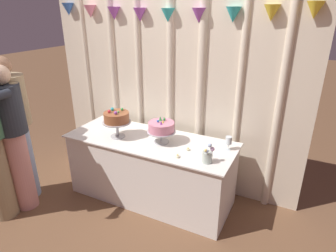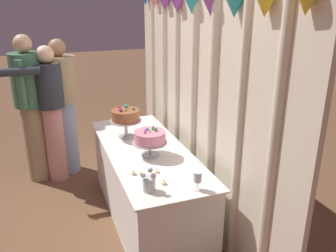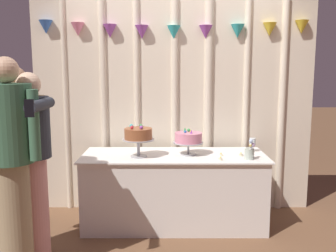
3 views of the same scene
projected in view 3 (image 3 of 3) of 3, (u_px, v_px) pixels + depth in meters
ground_plane at (173, 228)px, 3.96m from camera, size 24.00×24.00×0.00m
draped_curtain at (175, 102)px, 4.36m from camera, size 3.20×0.16×2.42m
cake_table at (173, 190)px, 4.00m from camera, size 1.91×0.74×0.76m
cake_display_nearleft at (137, 135)px, 3.81m from camera, size 0.32×0.32×0.33m
cake_display_nearright at (187, 138)px, 3.91m from camera, size 0.31×0.31×0.28m
wine_glass at (251, 142)px, 4.07m from camera, size 0.07×0.07×0.15m
flower_vase at (248, 152)px, 3.74m from camera, size 0.11×0.12×0.20m
tealight_far_left at (219, 159)px, 3.70m from camera, size 0.04×0.04×0.04m
tealight_near_left at (220, 155)px, 3.89m from camera, size 0.04×0.04×0.03m
tealight_near_right at (240, 155)px, 3.88m from camera, size 0.04×0.04×0.04m
guest_man_dark_suit at (17, 155)px, 3.29m from camera, size 0.53×0.46×1.68m
guest_girl_blue_dress at (31, 160)px, 3.14m from camera, size 0.46×0.72×1.63m
guest_man_pink_jacket at (10, 160)px, 2.92m from camera, size 0.51×0.45×1.75m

